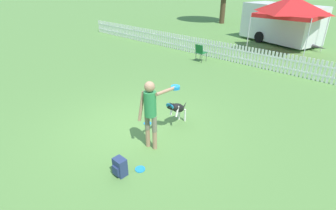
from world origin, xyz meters
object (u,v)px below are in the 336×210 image
Objects in this scene: folding_chair_center at (200,51)px; equipment_trailer at (281,23)px; handler_person at (152,107)px; frisbee_near_handler at (147,123)px; backpack_on_grass at (120,167)px; canopy_tent_main at (292,6)px; leaping_dog at (177,108)px; frisbee_near_dog at (140,169)px.

equipment_trailer reaches higher than folding_chair_center.
handler_person reaches higher than frisbee_near_handler.
handler_person is at bearing -62.65° from equipment_trailer.
backpack_on_grass is (0.25, -1.17, -0.88)m from handler_person.
canopy_tent_main is 0.54× the size of equipment_trailer.
leaping_dog is 4.84× the size of frisbee_near_handler.
frisbee_near_dog is 14.61m from equipment_trailer.
canopy_tent_main is at bearing -42.83° from equipment_trailer.
backpack_on_grass is 12.86m from canopy_tent_main.
handler_person is 13.70m from equipment_trailer.
frisbee_near_dog is 12.54m from canopy_tent_main.
frisbee_near_dog is 0.46m from backpack_on_grass.
folding_chair_center reaches higher than frisbee_near_handler.
frisbee_near_handler is at bearing 131.48° from handler_person.
frisbee_near_handler is 11.01m from canopy_tent_main.
leaping_dog is 0.34× the size of canopy_tent_main.
frisbee_near_dog is at bearing -73.71° from handler_person.
canopy_tent_main is (-0.44, 10.74, 2.37)m from frisbee_near_handler.
handler_person is at bearing -35.89° from frisbee_near_handler.
folding_chair_center is 6.98m from equipment_trailer.
canopy_tent_main is at bearing -96.64° from leaping_dog.
equipment_trailer is at bearing -98.64° from folding_chair_center.
backpack_on_grass is 0.13× the size of canopy_tent_main.
frisbee_near_handler is (-0.63, -0.54, -0.51)m from leaping_dog.
backpack_on_grass is at bearing -62.54° from equipment_trailer.
folding_chair_center is at bearing -81.76° from equipment_trailer.
frisbee_near_dog is 0.55× the size of backpack_on_grass.
handler_person is 7.51m from folding_chair_center.
frisbee_near_handler is (-0.91, 0.66, -1.06)m from handler_person.
backpack_on_grass reaches higher than frisbee_near_handler.
backpack_on_grass is at bearing -82.75° from canopy_tent_main.
handler_person is at bearing 102.14° from backpack_on_grass.
backpack_on_grass is (1.16, -1.83, 0.18)m from frisbee_near_handler.
leaping_dog is at bearing 40.56° from frisbee_near_handler.
frisbee_near_handler is at bearing -87.66° from canopy_tent_main.
equipment_trailer is (-2.82, 14.63, 1.02)m from backpack_on_grass.
frisbee_near_dog is at bearing -61.55° from equipment_trailer.
backpack_on_grass reaches higher than frisbee_near_dog.
folding_chair_center is at bearing 105.81° from handler_person.
handler_person is 7.86× the size of frisbee_near_dog.
frisbee_near_handler is at bearing -66.07° from equipment_trailer.
canopy_tent_main is at bearing 84.11° from handler_person.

